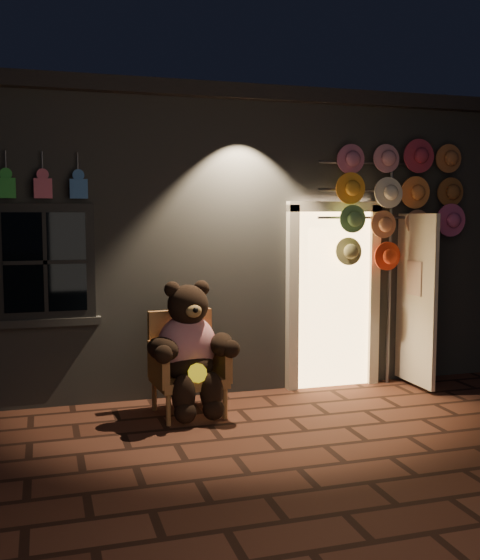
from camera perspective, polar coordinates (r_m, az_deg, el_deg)
name	(u,v)px	position (r m, az deg, el deg)	size (l,w,h in m)	color
ground	(265,435)	(6.23, 2.16, -13.35)	(60.00, 60.00, 0.00)	#532C1F
shop_building	(178,235)	(9.76, -5.45, 3.91)	(7.30, 5.95, 3.51)	slate
wicker_armchair	(186,363)	(6.80, -4.71, -7.19)	(0.77, 0.70, 1.04)	#A86741
teddy_bear	(190,348)	(6.64, -4.42, -5.95)	(0.97, 0.79, 1.34)	#B31329
hat_rack	(397,201)	(7.93, 13.49, 6.71)	(1.84, 0.22, 2.87)	#59595E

